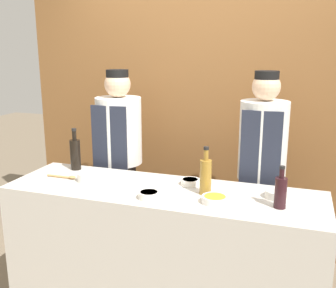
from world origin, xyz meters
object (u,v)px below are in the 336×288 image
Objects in this scene: cutting_board at (144,182)px; bottle_vinegar at (206,176)px; sauce_bowl_purple at (87,177)px; wooden_spoon at (65,177)px; sauce_bowl_brown at (149,195)px; chef_left at (120,162)px; sauce_bowl_yellow at (215,199)px; chef_right at (261,174)px; sauce_bowl_green at (190,182)px; bottle_soy at (75,153)px; bottle_wine at (281,192)px; sauce_bowl_red at (277,194)px.

bottle_vinegar reaches higher than cutting_board.
sauce_bowl_purple is 0.58× the size of wooden_spoon.
sauce_bowl_brown is 0.08× the size of chef_left.
sauce_bowl_yellow reaches higher than cutting_board.
chef_right is (1.32, 0.59, -0.02)m from wooden_spoon.
chef_right is (1.14, 0.59, -0.05)m from sauce_bowl_purple.
wooden_spoon is (-0.89, -0.15, -0.01)m from sauce_bowl_green.
sauce_bowl_brown is 0.28m from cutting_board.
bottle_soy is (-0.93, 0.06, 0.10)m from sauce_bowl_green.
sauce_bowl_yellow is 0.18m from bottle_vinegar.
wooden_spoon is at bearing 179.70° from sauce_bowl_purple.
sauce_bowl_green is at bearing 130.61° from sauce_bowl_yellow.
sauce_bowl_yellow is 0.41m from sauce_bowl_brown.
chef_right is at bearing 51.23° from sauce_bowl_brown.
bottle_vinegar is at bearing 170.64° from bottle_wine.
sauce_bowl_purple is 0.32m from bottle_soy.
cutting_board is at bearing -165.38° from sauce_bowl_green.
bottle_soy is 0.25m from wooden_spoon.
wooden_spoon is 0.14× the size of chef_right.
sauce_bowl_purple is at bearing 177.42° from bottle_wine.
sauce_bowl_yellow is 0.40m from sauce_bowl_red.
bottle_vinegar reaches higher than sauce_bowl_yellow.
sauce_bowl_green is at bearing -30.54° from chef_left.
sauce_bowl_green is 0.08× the size of chef_left.
sauce_bowl_yellow is at bearing -106.46° from chef_right.
sauce_bowl_red is 1.12× the size of sauce_bowl_green.
sauce_bowl_brown reaches higher than cutting_board.
bottle_vinegar is 0.19× the size of chef_right.
wooden_spoon is at bearing -104.41° from chef_left.
wooden_spoon is (-0.71, 0.17, -0.01)m from sauce_bowl_brown.
chef_left is at bearing 75.59° from wooden_spoon.
sauce_bowl_yellow is 1.25× the size of sauce_bowl_green.
sauce_bowl_purple is at bearing -167.52° from sauce_bowl_green.
sauce_bowl_red is (0.35, 0.20, 0.00)m from sauce_bowl_yellow.
cutting_board is 0.90m from chef_right.
wooden_spoon is at bearing -155.96° from chef_right.
chef_left is at bearing 126.45° from sauce_bowl_brown.
sauce_bowl_yellow is 0.69× the size of wooden_spoon.
sauce_bowl_red is 0.56× the size of bottle_wine.
bottle_vinegar is (0.14, -0.14, 0.10)m from sauce_bowl_green.
bottle_wine is (0.46, -0.08, -0.02)m from bottle_vinegar.
bottle_vinegar reaches higher than sauce_bowl_green.
sauce_bowl_green is 0.64m from bottle_wine.
sauce_bowl_red is 0.52m from chef_right.
bottle_vinegar is (0.45, -0.06, 0.11)m from cutting_board.
sauce_bowl_purple is at bearing -169.22° from cutting_board.
chef_left is at bearing 180.00° from chef_right.
sauce_bowl_yellow is at bearing -5.61° from wooden_spoon.
sauce_bowl_purple is at bearing 162.37° from sauce_bowl_brown.
sauce_bowl_purple is 0.53× the size of bottle_wine.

